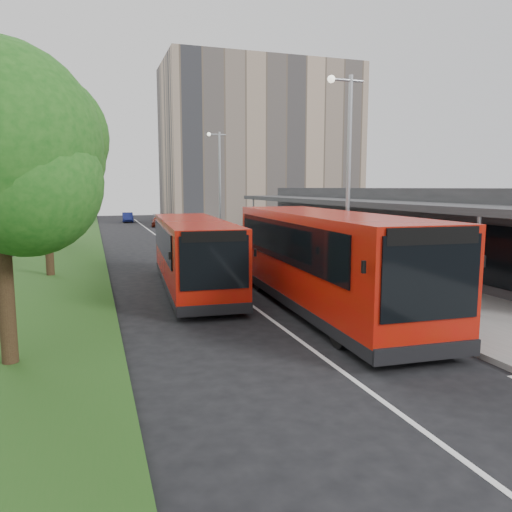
{
  "coord_description": "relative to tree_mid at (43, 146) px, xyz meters",
  "views": [
    {
      "loc": [
        -5.1,
        -15.07,
        4.03
      ],
      "look_at": [
        0.64,
        2.4,
        1.5
      ],
      "focal_mm": 35.0,
      "sensor_mm": 36.0,
      "label": 1
    }
  ],
  "objects": [
    {
      "name": "litter_bin",
      "position": [
        13.08,
        0.62,
        -5.19
      ],
      "size": [
        0.7,
        0.7,
        1.0
      ],
      "primitive_type": "cylinder",
      "rotation": [
        0.0,
        0.0,
        0.32
      ],
      "color": "#3D2A19",
      "rests_on": "pavement"
    },
    {
      "name": "car_far",
      "position": [
        5.87,
        36.31,
        -5.28
      ],
      "size": [
        1.25,
        3.41,
        1.12
      ],
      "primitive_type": "imported",
      "rotation": [
        0.0,
        0.0,
        -0.02
      ],
      "color": "navy",
      "rests_on": "ground"
    },
    {
      "name": "bollard",
      "position": [
        12.36,
        8.59,
        -5.24
      ],
      "size": [
        0.18,
        0.18,
        0.89
      ],
      "primitive_type": "cylinder",
      "rotation": [
        0.0,
        0.0,
        0.29
      ],
      "color": "#F8EF0D",
      "rests_on": "pavement"
    },
    {
      "name": "ground",
      "position": [
        7.01,
        -9.05,
        -5.84
      ],
      "size": [
        120.0,
        120.0,
        0.0
      ],
      "primitive_type": "plane",
      "color": "black",
      "rests_on": "ground"
    },
    {
      "name": "lamp_post_far",
      "position": [
        11.13,
        12.95,
        -1.12
      ],
      "size": [
        1.44,
        0.28,
        8.0
      ],
      "color": "#999BA1",
      "rests_on": "pavement"
    },
    {
      "name": "bus_main",
      "position": [
        9.06,
        -9.59,
        -4.19
      ],
      "size": [
        3.39,
        11.5,
        3.22
      ],
      "rotation": [
        0.0,
        0.0,
        -0.04
      ],
      "color": "#A90F09",
      "rests_on": "ground"
    },
    {
      "name": "tree_far",
      "position": [
        0.0,
        12.0,
        -0.47
      ],
      "size": [
        5.17,
        5.17,
        8.32
      ],
      "color": "black",
      "rests_on": "ground"
    },
    {
      "name": "tree_mid",
      "position": [
        0.0,
        0.0,
        0.0
      ],
      "size": [
        5.63,
        5.63,
        9.04
      ],
      "color": "black",
      "rests_on": "ground"
    },
    {
      "name": "lamp_post_near",
      "position": [
        11.13,
        -7.05,
        -1.12
      ],
      "size": [
        1.44,
        0.28,
        8.0
      ],
      "color": "#999BA1",
      "rests_on": "pavement"
    },
    {
      "name": "car_near",
      "position": [
        8.41,
        28.12,
        -5.29
      ],
      "size": [
        1.79,
        3.39,
        1.1
      ],
      "primitive_type": "imported",
      "rotation": [
        0.0,
        0.0,
        -0.16
      ],
      "color": "#5B160D",
      "rests_on": "ground"
    },
    {
      "name": "kerb_dashes",
      "position": [
        10.31,
        9.95,
        -5.83
      ],
      "size": [
        0.12,
        56.0,
        0.01
      ],
      "color": "silver",
      "rests_on": "ground"
    },
    {
      "name": "bus_second",
      "position": [
        5.63,
        -4.93,
        -4.41
      ],
      "size": [
        3.12,
        9.97,
        2.78
      ],
      "rotation": [
        0.0,
        0.0,
        -0.06
      ],
      "color": "#A90F09",
      "rests_on": "ground"
    },
    {
      "name": "grass_verge",
      "position": [
        0.01,
        10.95,
        -5.79
      ],
      "size": [
        5.0,
        80.0,
        0.1
      ],
      "primitive_type": "cube",
      "color": "#244E19",
      "rests_on": "ground"
    },
    {
      "name": "pavement",
      "position": [
        13.01,
        10.95,
        -5.76
      ],
      "size": [
        5.0,
        80.0,
        0.15
      ],
      "primitive_type": "cube",
      "color": "slate",
      "rests_on": "ground"
    },
    {
      "name": "lane_centre_line",
      "position": [
        7.01,
        5.95,
        -5.83
      ],
      "size": [
        0.12,
        70.0,
        0.01
      ],
      "primitive_type": "cube",
      "color": "silver",
      "rests_on": "ground"
    },
    {
      "name": "office_block",
      "position": [
        21.01,
        32.95,
        3.16
      ],
      "size": [
        22.0,
        12.0,
        18.0
      ],
      "primitive_type": "cube",
      "color": "tan",
      "rests_on": "ground"
    },
    {
      "name": "station_building",
      "position": [
        17.87,
        -1.05,
        -3.8
      ],
      "size": [
        7.7,
        26.0,
        4.0
      ],
      "color": "#2D2D2F",
      "rests_on": "ground"
    }
  ]
}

